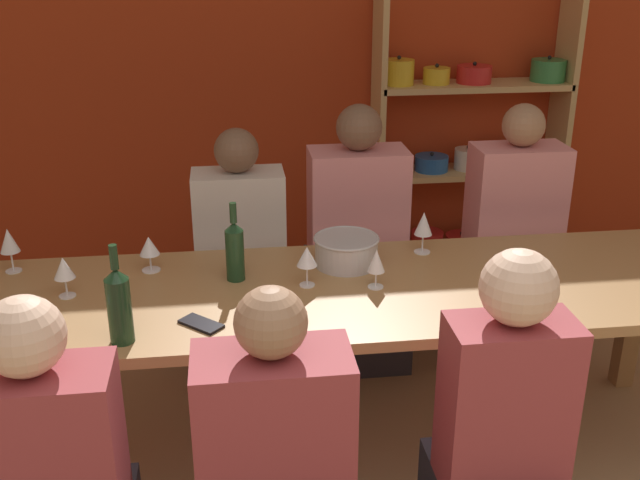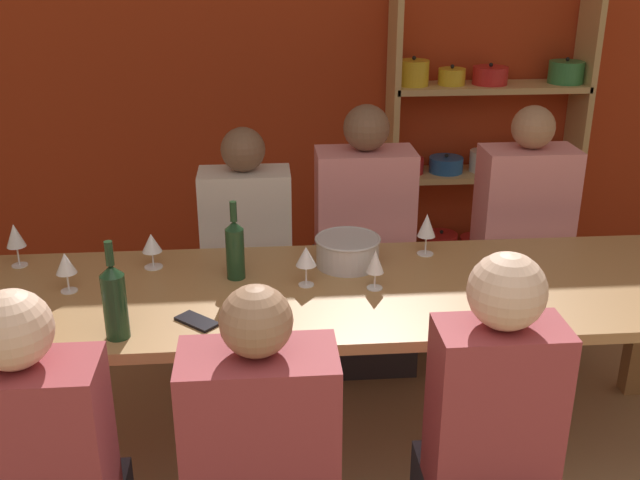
% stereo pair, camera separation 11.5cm
% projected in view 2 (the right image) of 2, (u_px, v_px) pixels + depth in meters
% --- Properties ---
extents(wall_back_red, '(8.80, 0.06, 2.70)m').
position_uv_depth(wall_back_red, '(302.00, 41.00, 4.46)').
color(wall_back_red, '#B23819').
rests_on(wall_back_red, ground_plane).
extents(shelf_unit, '(1.19, 0.30, 1.61)m').
position_uv_depth(shelf_unit, '(487.00, 160.00, 4.63)').
color(shelf_unit, tan).
rests_on(shelf_unit, ground_plane).
extents(dining_table, '(3.04, 0.83, 0.73)m').
position_uv_depth(dining_table, '(322.00, 307.00, 2.76)').
color(dining_table, '#AD7F4C').
rests_on(dining_table, ground_plane).
extents(mixing_bowl, '(0.26, 0.26, 0.12)m').
position_uv_depth(mixing_bowl, '(348.00, 250.00, 2.90)').
color(mixing_bowl, '#B7BABC').
rests_on(mixing_bowl, dining_table).
extents(wine_bottle_green, '(0.07, 0.07, 0.30)m').
position_uv_depth(wine_bottle_green, '(235.00, 248.00, 2.77)').
color(wine_bottle_green, '#19381E').
rests_on(wine_bottle_green, dining_table).
extents(wine_bottle_dark, '(0.08, 0.08, 0.33)m').
position_uv_depth(wine_bottle_dark, '(115.00, 300.00, 2.35)').
color(wine_bottle_dark, '#19381E').
rests_on(wine_bottle_dark, dining_table).
extents(wine_glass_red_a, '(0.07, 0.07, 0.17)m').
position_uv_depth(wine_glass_red_a, '(427.00, 227.00, 2.98)').
color(wine_glass_red_a, white).
rests_on(wine_glass_red_a, dining_table).
extents(wine_glass_empty_a, '(0.08, 0.08, 0.15)m').
position_uv_depth(wine_glass_empty_a, '(256.00, 297.00, 2.43)').
color(wine_glass_empty_a, white).
rests_on(wine_glass_empty_a, dining_table).
extents(wine_glass_white_b, '(0.07, 0.07, 0.15)m').
position_uv_depth(wine_glass_white_b, '(66.00, 265.00, 2.67)').
color(wine_glass_white_b, white).
rests_on(wine_glass_white_b, dining_table).
extents(wine_glass_white_c, '(0.08, 0.08, 0.15)m').
position_uv_depth(wine_glass_white_c, '(306.00, 257.00, 2.71)').
color(wine_glass_white_c, white).
rests_on(wine_glass_white_c, dining_table).
extents(wine_glass_empty_b, '(0.08, 0.08, 0.14)m').
position_uv_depth(wine_glass_empty_b, '(152.00, 244.00, 2.87)').
color(wine_glass_empty_b, white).
rests_on(wine_glass_empty_b, dining_table).
extents(wine_glass_white_d, '(0.06, 0.06, 0.15)m').
position_uv_depth(wine_glass_white_d, '(375.00, 263.00, 2.69)').
color(wine_glass_white_d, white).
rests_on(wine_glass_white_d, dining_table).
extents(wine_glass_red_c, '(0.07, 0.07, 0.17)m').
position_uv_depth(wine_glass_red_c, '(15.00, 237.00, 2.87)').
color(wine_glass_red_c, white).
rests_on(wine_glass_red_c, dining_table).
extents(cell_phone, '(0.16, 0.15, 0.01)m').
position_uv_depth(cell_phone, '(197.00, 321.00, 2.48)').
color(cell_phone, black).
rests_on(cell_phone, dining_table).
extents(person_far_a, '(0.43, 0.53, 1.24)m').
position_uv_depth(person_far_a, '(518.00, 269.00, 3.58)').
color(person_far_a, '#2D2D38').
rests_on(person_far_a, ground_plane).
extents(person_far_b, '(0.45, 0.56, 1.24)m').
position_uv_depth(person_far_b, '(363.00, 268.00, 3.60)').
color(person_far_b, '#2D2D38').
rests_on(person_far_b, ground_plane).
extents(person_far_c, '(0.41, 0.51, 1.16)m').
position_uv_depth(person_far_c, '(248.00, 282.00, 3.52)').
color(person_far_c, '#2D2D38').
rests_on(person_far_c, ground_plane).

